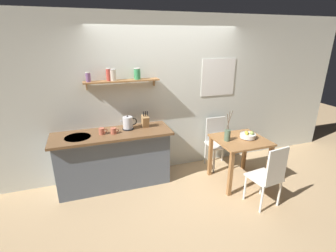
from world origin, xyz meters
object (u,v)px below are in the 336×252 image
at_px(dining_table, 240,147).
at_px(electric_kettle, 128,123).
at_px(fruit_bowl, 248,135).
at_px(coffee_mug_by_sink, 102,131).
at_px(dining_chair_near, 269,175).
at_px(knife_block, 145,121).
at_px(dining_chair_far, 218,140).
at_px(coffee_mug_spare, 114,131).
at_px(twig_vase, 227,135).

bearing_deg(dining_table, electric_kettle, 160.14).
bearing_deg(electric_kettle, fruit_bowl, -18.87).
relative_size(electric_kettle, coffee_mug_by_sink, 2.08).
height_order(dining_chair_near, electric_kettle, electric_kettle).
distance_m(electric_kettle, knife_block, 0.28).
bearing_deg(coffee_mug_by_sink, electric_kettle, 12.06).
bearing_deg(dining_table, dining_chair_far, 94.77).
bearing_deg(knife_block, coffee_mug_spare, -165.52).
bearing_deg(dining_chair_near, coffee_mug_by_sink, 149.74).
height_order(fruit_bowl, electric_kettle, electric_kettle).
distance_m(dining_chair_far, fruit_bowl, 0.72).
bearing_deg(dining_chair_far, twig_vase, -107.84).
bearing_deg(dining_chair_near, electric_kettle, 142.13).
bearing_deg(electric_kettle, dining_chair_far, 0.10).
bearing_deg(dining_table, dining_chair_near, -89.65).
bearing_deg(dining_table, twig_vase, 176.26).
bearing_deg(knife_block, twig_vase, -27.40).
bearing_deg(fruit_bowl, knife_block, 157.67).
bearing_deg(dining_chair_far, dining_table, -85.23).
bearing_deg(coffee_mug_by_sink, dining_chair_near, -30.26).
bearing_deg(dining_chair_near, fruit_bowl, 80.29).
bearing_deg(dining_table, coffee_mug_spare, 165.92).
xyz_separation_m(twig_vase, coffee_mug_spare, (-1.71, 0.47, 0.11)).
bearing_deg(twig_vase, coffee_mug_by_sink, 164.77).
relative_size(dining_table, dining_chair_far, 0.88).
xyz_separation_m(dining_chair_far, twig_vase, (-0.19, -0.60, 0.35)).
relative_size(dining_table, electric_kettle, 3.05).
xyz_separation_m(dining_chair_near, electric_kettle, (-1.71, 1.33, 0.51)).
height_order(electric_kettle, knife_block, knife_block).
distance_m(electric_kettle, coffee_mug_spare, 0.28).
xyz_separation_m(dining_chair_far, knife_block, (-1.37, 0.01, 0.52)).
xyz_separation_m(fruit_bowl, knife_block, (-1.55, 0.64, 0.21)).
bearing_deg(electric_kettle, knife_block, 2.00).
relative_size(dining_chair_far, twig_vase, 1.84).
height_order(fruit_bowl, twig_vase, twig_vase).
distance_m(dining_chair_far, knife_block, 1.47).
bearing_deg(twig_vase, coffee_mug_spare, 164.49).
distance_m(dining_chair_near, knife_block, 2.03).
xyz_separation_m(coffee_mug_by_sink, coffee_mug_spare, (0.17, -0.04, -0.00)).
distance_m(twig_vase, coffee_mug_by_sink, 1.95).
relative_size(electric_kettle, knife_block, 0.96).
distance_m(fruit_bowl, electric_kettle, 1.95).
height_order(dining_chair_near, coffee_mug_spare, coffee_mug_spare).
bearing_deg(fruit_bowl, dining_chair_near, -99.71).
relative_size(knife_block, coffee_mug_by_sink, 2.17).
bearing_deg(coffee_mug_spare, dining_chair_near, -31.60).
relative_size(dining_table, coffee_mug_by_sink, 6.33).
relative_size(dining_table, dining_chair_near, 0.85).
bearing_deg(fruit_bowl, dining_chair_far, 105.68).
height_order(dining_table, dining_chair_far, dining_chair_far).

